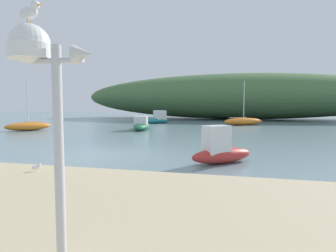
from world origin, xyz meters
name	(u,v)px	position (x,y,z in m)	size (l,w,h in m)	color
ground_plane	(110,154)	(0.00, 0.00, 0.00)	(120.00, 120.00, 0.00)	gray
distant_hill	(237,96)	(4.97, 32.09, 3.29)	(46.57, 13.53, 6.59)	#476B3D
mast_structure	(38,67)	(3.12, -8.47, 2.63)	(1.10, 0.52, 2.95)	silver
seagull_on_radar	(30,11)	(3.03, -8.47, 3.29)	(0.37, 0.18, 0.26)	orange
motorboat_near_shore	(141,125)	(-2.66, 11.78, 0.44)	(2.28, 4.53, 1.17)	#287A4C
sailboat_inner_mooring	(28,126)	(-11.43, 8.73, 0.37)	(3.06, 3.58, 4.14)	orange
sailboat_west_reach	(244,121)	(5.85, 19.44, 0.40)	(4.44, 3.27, 4.56)	orange
motorboat_outer_mooring	(220,150)	(4.82, -0.85, 0.49)	(2.46, 2.29, 1.40)	#B72D28
motorboat_far_left	(158,119)	(-3.55, 20.10, 0.51)	(3.11, 3.36, 1.46)	teal
seagull_upper_strand	(37,167)	(-0.29, -4.32, 0.33)	(0.28, 0.24, 0.22)	orange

